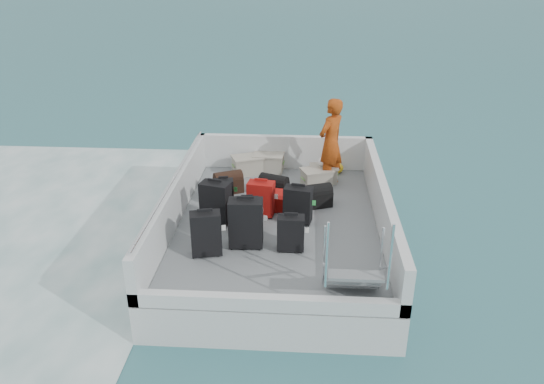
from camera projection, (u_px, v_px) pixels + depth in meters
The scene contains 24 objects.
ground at pixel (278, 252), 9.26m from camera, with size 160.00×160.00×0.00m, color #195159.
wake_foam at pixel (12, 244), 9.53m from camera, with size 10.00×10.00×0.00m, color white.
ferry_hull at pixel (278, 237), 9.13m from camera, with size 3.60×5.00×0.60m, color silver.
deck at pixel (278, 222), 9.00m from camera, with size 3.30×4.70×0.02m, color slate.
deck_fittings at pixel (298, 211), 8.53m from camera, with size 3.60×5.00×0.90m.
suitcase_0 at pixel (206, 234), 7.87m from camera, with size 0.45×0.26×0.70m, color black.
suitcase_1 at pixel (216, 203), 8.82m from camera, with size 0.48×0.28×0.72m, color black.
suitcase_2 at pixel (224, 193), 9.44m from camera, with size 0.34×0.20×0.50m, color black.
suitcase_3 at pixel (246, 224), 8.08m from camera, with size 0.52×0.30×0.79m, color black.
suitcase_4 at pixel (247, 214), 8.60m from camera, with size 0.38×0.22×0.56m, color black.
suitcase_5 at pixel (261, 199), 9.07m from camera, with size 0.45×0.27×0.62m, color #A2140C.
suitcase_6 at pixel (291, 234), 8.02m from camera, with size 0.41×0.24×0.57m, color black.
suitcase_7 at pixel (298, 205), 8.82m from camera, with size 0.46×0.26×0.64m, color black.
suitcase_8 at pixel (284, 201), 9.38m from camera, with size 0.46×0.70×0.27m, color #A2140C.
duffel_0 at pixel (228, 184), 10.01m from camera, with size 0.53×0.30×0.32m, color black, non-canonical shape.
duffel_1 at pixel (274, 188), 9.86m from camera, with size 0.52×0.30×0.32m, color black, non-canonical shape.
duffel_2 at pixel (319, 197), 9.48m from camera, with size 0.42×0.30×0.32m, color black, non-canonical shape.
crate_0 at pixel (248, 166), 10.83m from camera, with size 0.57×0.39×0.34m, color #9E988A.
crate_1 at pixel (269, 163), 10.93m from camera, with size 0.59×0.41×0.36m, color #9E988A.
crate_2 at pixel (324, 174), 10.45m from camera, with size 0.51×0.35×0.31m, color #9E988A.
crate_3 at pixel (317, 178), 10.25m from camera, with size 0.54×0.37×0.32m, color #9E988A.
yellow_bag at pixel (337, 168), 10.88m from camera, with size 0.28×0.26×0.22m, color gold.
white_bag at pixel (324, 163), 10.35m from camera, with size 0.24×0.24×0.18m, color white.
passenger at pixel (331, 142), 10.07m from camera, with size 0.63×0.41×1.71m, color #E15515.
Camera 1 is at (0.41, -7.96, 4.83)m, focal length 35.00 mm.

